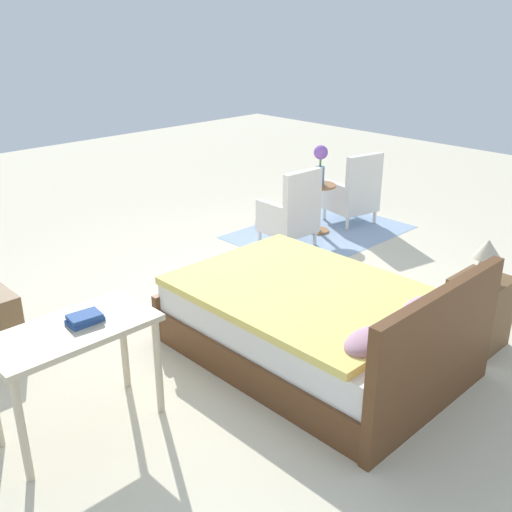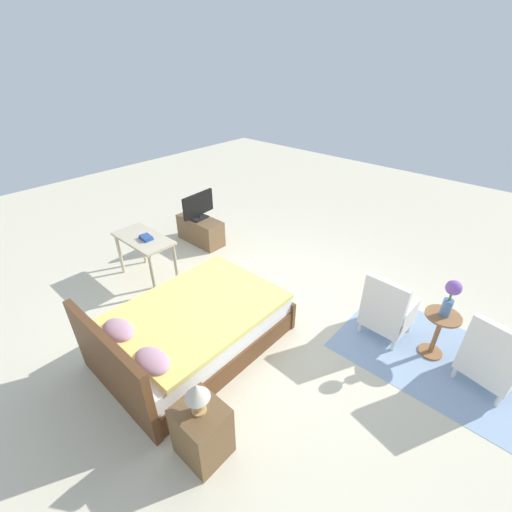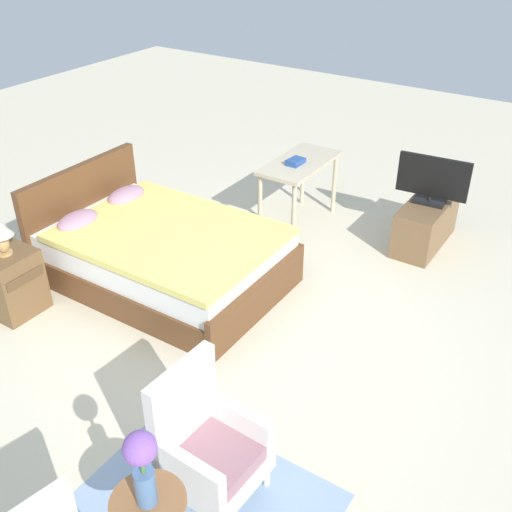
% 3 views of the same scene
% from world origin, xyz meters
% --- Properties ---
extents(ground_plane, '(16.00, 16.00, 0.00)m').
position_xyz_m(ground_plane, '(0.00, 0.00, 0.00)').
color(ground_plane, beige).
extents(floor_rug, '(2.10, 1.50, 0.01)m').
position_xyz_m(floor_rug, '(-2.06, -0.79, 0.00)').
color(floor_rug, '#8EA8C6').
rests_on(floor_rug, ground_plane).
extents(bed, '(1.49, 2.20, 0.96)m').
position_xyz_m(bed, '(0.21, 1.08, 0.30)').
color(bed, brown).
rests_on(bed, ground_plane).
extents(armchair_by_window_left, '(0.64, 0.64, 0.92)m').
position_xyz_m(armchair_by_window_left, '(-2.64, -0.73, 0.38)').
color(armchair_by_window_left, white).
rests_on(armchair_by_window_left, floor_rug).
extents(armchair_by_window_right, '(0.56, 0.56, 0.92)m').
position_xyz_m(armchair_by_window_right, '(-1.46, -0.73, 0.38)').
color(armchair_by_window_right, white).
rests_on(armchair_by_window_right, floor_rug).
extents(side_table, '(0.40, 0.40, 0.61)m').
position_xyz_m(side_table, '(-2.06, -0.83, 0.38)').
color(side_table, '#936038').
rests_on(side_table, ground_plane).
extents(flower_vase, '(0.17, 0.17, 0.48)m').
position_xyz_m(flower_vase, '(-2.06, -0.83, 0.90)').
color(flower_vase, '#4C709E').
rests_on(flower_vase, side_table).
extents(nightstand, '(0.44, 0.41, 0.60)m').
position_xyz_m(nightstand, '(-0.89, 1.85, 0.30)').
color(nightstand, brown).
rests_on(nightstand, ground_plane).
extents(table_lamp, '(0.22, 0.22, 0.33)m').
position_xyz_m(table_lamp, '(-0.89, 1.85, 0.81)').
color(table_lamp, tan).
rests_on(table_lamp, nightstand).
extents(vanity_desk, '(1.04, 0.52, 0.75)m').
position_xyz_m(vanity_desk, '(1.96, 0.57, 0.64)').
color(vanity_desk, beige).
rests_on(vanity_desk, ground_plane).
extents(book_stack, '(0.21, 0.16, 0.06)m').
position_xyz_m(book_stack, '(1.87, 0.57, 0.78)').
color(book_stack, '#284C8E').
rests_on(book_stack, vanity_desk).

